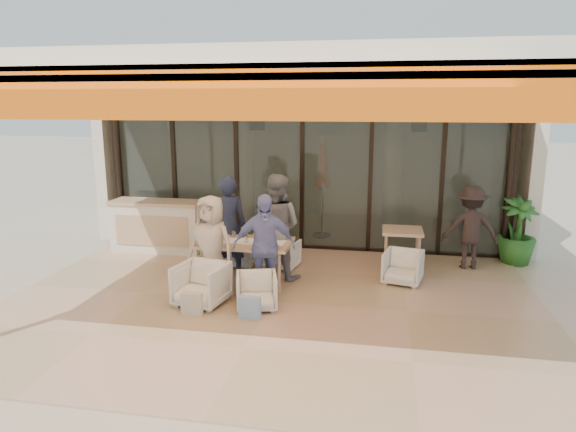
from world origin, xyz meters
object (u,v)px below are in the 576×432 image
Objects in this scene: diner_navy at (228,226)px; standing_woman at (470,228)px; dining_table at (245,245)px; diner_grey at (276,227)px; chair_near_right at (257,290)px; potted_palm at (517,231)px; chair_far_left at (237,248)px; diner_periwinkle at (264,246)px; chair_far_right at (282,253)px; host_counter at (158,226)px; chair_near_left at (201,282)px; side_table at (402,235)px; side_chair at (403,266)px; diner_cream at (211,245)px.

diner_navy reaches higher than standing_woman.
dining_table is 0.65m from diner_grey.
chair_near_right is 0.47× the size of potted_palm.
diner_periwinkle reaches higher than chair_far_left.
chair_far_left is 5.18m from potted_palm.
chair_far_right is 1.14m from diner_navy.
dining_table is at bearing 76.40° from chair_far_right.
standing_woman reaches higher than chair_far_left.
diner_periwinkle is (0.84, -1.40, 0.47)m from chair_far_left.
standing_woman reaches higher than host_counter.
side_table is (2.96, 2.23, 0.29)m from chair_near_left.
chair_near_left is 0.95× the size of side_table.
chair_far_left is 2.08m from chair_near_right.
potted_palm reaches higher than side_chair.
dining_table is at bearing 116.18° from diner_navy.
chair_near_right is at bearing 110.62° from chair_far_left.
chair_near_left is at bearing -78.07° from diner_cream.
chair_near_right is 0.39× the size of standing_woman.
chair_near_left is at bearing 76.82° from chair_far_right.
diner_periwinkle is at bearing 100.20° from diner_grey.
chair_far_right is 0.36× the size of diner_periwinkle.
potted_palm is at bearing 3.76° from host_counter.
diner_grey is 2.41× the size of side_table.
chair_near_left is at bearing -113.43° from dining_table.
diner_navy is (0.00, 1.40, 0.52)m from chair_near_left.
diner_grey is (0.84, -0.50, 0.56)m from chair_far_left.
side_chair is (2.12, -0.42, 0.02)m from chair_far_right.
chair_far_right is at bearing -13.51° from host_counter.
diner_cream is (-0.84, -0.90, -0.12)m from diner_grey.
diner_grey is at bearing 75.07° from diner_periwinkle.
chair_near_left reaches higher than chair_near_right.
chair_far_right is 0.38× the size of standing_woman.
diner_periwinkle is at bearing 116.18° from diner_navy.
diner_grey is 2.20m from side_chair.
dining_table is 0.64m from diner_periwinkle.
side_table is (2.96, 1.73, -0.14)m from diner_cream.
potted_palm is (0.91, 0.50, -0.14)m from standing_woman.
diner_cream is at bearing 73.16° from diner_navy.
chair_far_right is 0.94× the size of side_chair.
chair_near_right is at bearing 10.67° from chair_near_left.
dining_table is at bearing -153.42° from side_table.
chair_far_left is at bearing -175.40° from side_chair.
side_chair is at bearing 179.47° from chair_far_right.
potted_palm is at bearing -154.87° from chair_far_right.
diner_grey reaches higher than diner_periwinkle.
potted_palm is at bearing 19.96° from chair_near_right.
diner_cream reaches higher than chair_near_left.
potted_palm is at bearing 41.23° from chair_near_left.
dining_table is 2.55× the size of chair_near_right.
host_counter is 1.23× the size of dining_table.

